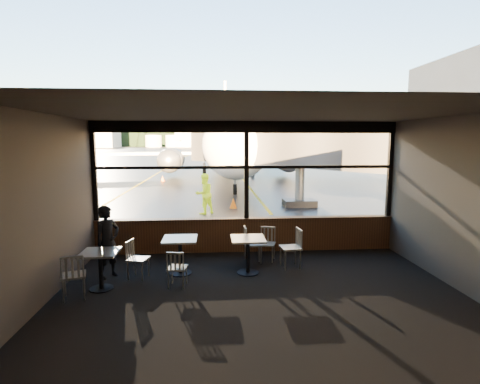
{
  "coord_description": "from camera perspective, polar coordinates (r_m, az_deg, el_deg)",
  "views": [
    {
      "loc": [
        -0.91,
        -9.88,
        2.98
      ],
      "look_at": [
        -0.1,
        1.0,
        1.5
      ],
      "focal_mm": 28.0,
      "sensor_mm": 36.0,
      "label": 1
    }
  ],
  "objects": [
    {
      "name": "treeline",
      "position": [
        219.9,
        -4.11,
        8.51
      ],
      "size": [
        360.0,
        3.0,
        12.0
      ],
      "primitive_type": "cube",
      "color": "black",
      "rests_on": "ground_plane"
    },
    {
      "name": "mullion_left",
      "position": [
        10.36,
        -21.35,
        2.88
      ],
      "size": [
        0.12,
        0.12,
        2.6
      ],
      "primitive_type": "cube",
      "color": "black",
      "rests_on": "ground"
    },
    {
      "name": "window_header",
      "position": [
        9.93,
        1.0,
        9.86
      ],
      "size": [
        8.0,
        0.18,
        0.3
      ],
      "primitive_type": "cube",
      "color": "black",
      "rests_on": "ground"
    },
    {
      "name": "hangar_left",
      "position": [
        202.07,
        -24.53,
        7.77
      ],
      "size": [
        45.0,
        18.0,
        11.0
      ],
      "primitive_type": null,
      "color": "silver",
      "rests_on": "ground_plane"
    },
    {
      "name": "chair_near_w",
      "position": [
        9.35,
        1.99,
        -7.98
      ],
      "size": [
        0.51,
        0.51,
        0.9
      ],
      "primitive_type": null,
      "rotation": [
        0.0,
        0.0,
        -1.53
      ],
      "color": "#B8B3A6",
      "rests_on": "carpet_floor"
    },
    {
      "name": "hangar_mid",
      "position": [
        194.89,
        -4.07,
        8.32
      ],
      "size": [
        38.0,
        15.0,
        10.0
      ],
      "primitive_type": null,
      "color": "silver",
      "rests_on": "ground_plane"
    },
    {
      "name": "cafe_table_left",
      "position": [
        8.2,
        -20.47,
        -11.16
      ],
      "size": [
        0.72,
        0.72,
        0.79
      ],
      "primitive_type": null,
      "color": "gray",
      "rests_on": "carpet_floor"
    },
    {
      "name": "ground_plane",
      "position": [
        129.92,
        -3.92,
        6.41
      ],
      "size": [
        520.0,
        520.0,
        0.0
      ],
      "primitive_type": "plane",
      "color": "black",
      "rests_on": "ground"
    },
    {
      "name": "mullion_centre",
      "position": [
        9.95,
        0.99,
        3.23
      ],
      "size": [
        0.12,
        0.12,
        2.6
      ],
      "primitive_type": "cube",
      "color": "black",
      "rests_on": "ground"
    },
    {
      "name": "ceiling",
      "position": [
        6.96,
        3.34,
        11.99
      ],
      "size": [
        8.0,
        6.0,
        0.04
      ],
      "primitive_type": "cube",
      "color": "#38332D",
      "rests_on": "ground"
    },
    {
      "name": "airliner",
      "position": [
        32.21,
        -1.74,
        11.49
      ],
      "size": [
        28.24,
        33.71,
        10.18
      ],
      "primitive_type": null,
      "rotation": [
        0.0,
        0.0,
        -0.01
      ],
      "color": "white",
      "rests_on": "ground_plane"
    },
    {
      "name": "chair_mid_w",
      "position": [
        8.58,
        -15.26,
        -9.88
      ],
      "size": [
        0.57,
        0.57,
        0.85
      ],
      "primitive_type": null,
      "rotation": [
        0.0,
        0.0,
        -1.84
      ],
      "color": "beige",
      "rests_on": "carpet_floor"
    },
    {
      "name": "mullion_right",
      "position": [
        11.04,
        21.89,
        3.12
      ],
      "size": [
        0.12,
        0.12,
        2.6
      ],
      "primitive_type": "cube",
      "color": "black",
      "rests_on": "ground"
    },
    {
      "name": "hangar_right",
      "position": [
        197.53,
        13.81,
        8.4
      ],
      "size": [
        50.0,
        20.0,
        12.0
      ],
      "primitive_type": null,
      "color": "silver",
      "rests_on": "ground_plane"
    },
    {
      "name": "fuel_tank_a",
      "position": [
        194.07,
        -13.04,
        7.55
      ],
      "size": [
        8.0,
        8.0,
        6.0
      ],
      "primitive_type": "cylinder",
      "color": "silver",
      "rests_on": "ground_plane"
    },
    {
      "name": "cafe_table_mid",
      "position": [
        8.66,
        -9.09,
        -9.62
      ],
      "size": [
        0.75,
        0.75,
        0.83
      ],
      "primitive_type": null,
      "color": "#A09C93",
      "rests_on": "carpet_floor"
    },
    {
      "name": "cone_nose",
      "position": [
        16.76,
        -1.05,
        -1.71
      ],
      "size": [
        0.33,
        0.33,
        0.46
      ],
      "primitive_type": "cone",
      "color": "orange",
      "rests_on": "ground_plane"
    },
    {
      "name": "fuel_tank_c",
      "position": [
        192.09,
        -7.08,
        7.69
      ],
      "size": [
        8.0,
        8.0,
        6.0
      ],
      "primitive_type": "cylinder",
      "color": "silver",
      "rests_on": "ground_plane"
    },
    {
      "name": "passenger",
      "position": [
        8.73,
        -19.52,
        -7.18
      ],
      "size": [
        0.67,
        0.7,
        1.61
      ],
      "primitive_type": "imported",
      "rotation": [
        0.0,
        0.0,
        0.89
      ],
      "color": "black",
      "rests_on": "carpet_floor"
    },
    {
      "name": "cone_wing",
      "position": [
        28.71,
        -11.71,
        2.05
      ],
      "size": [
        0.31,
        0.31,
        0.43
      ],
      "primitive_type": "cone",
      "color": "#FF4B08",
      "rests_on": "ground_plane"
    },
    {
      "name": "chair_mid_s",
      "position": [
        7.93,
        -9.52,
        -11.38
      ],
      "size": [
        0.49,
        0.49,
        0.8
      ],
      "primitive_type": null,
      "rotation": [
        0.0,
        0.0,
        -0.14
      ],
      "color": "#B2ADA0",
      "rests_on": "carpet_floor"
    },
    {
      "name": "wall_right",
      "position": [
        8.54,
        30.89,
        -1.67
      ],
      "size": [
        0.04,
        6.0,
        3.5
      ],
      "primitive_type": "cube",
      "color": "#463E38",
      "rests_on": "ground"
    },
    {
      "name": "cafe_table_near",
      "position": [
        8.58,
        1.22,
        -9.69
      ],
      "size": [
        0.75,
        0.75,
        0.83
      ],
      "primitive_type": null,
      "color": "#A09B93",
      "rests_on": "carpet_floor"
    },
    {
      "name": "ground_crew",
      "position": [
        15.47,
        -5.49,
        -0.28
      ],
      "size": [
        1.03,
        0.99,
        1.67
      ],
      "primitive_type": "imported",
      "rotation": [
        0.0,
        0.0,
        3.78
      ],
      "color": "#BFF219",
      "rests_on": "ground_plane"
    },
    {
      "name": "carpet_floor",
      "position": [
        7.55,
        3.12,
        -15.46
      ],
      "size": [
        8.0,
        6.0,
        0.01
      ],
      "primitive_type": "cube",
      "color": "black",
      "rests_on": "ground"
    },
    {
      "name": "wall_back",
      "position": [
        4.17,
        8.68,
        -9.55
      ],
      "size": [
        8.0,
        0.04,
        3.5
      ],
      "primitive_type": "cube",
      "color": "#463E38",
      "rests_on": "ground"
    },
    {
      "name": "chair_left_s",
      "position": [
        7.92,
        -24.03,
        -11.59
      ],
      "size": [
        0.61,
        0.61,
        0.9
      ],
      "primitive_type": null,
      "rotation": [
        0.0,
        0.0,
        0.29
      ],
      "color": "#AAA699",
      "rests_on": "carpet_floor"
    },
    {
      "name": "chair_near_e",
      "position": [
        9.02,
        7.69,
        -8.47
      ],
      "size": [
        0.57,
        0.57,
        0.95
      ],
      "primitive_type": null,
      "rotation": [
        0.0,
        0.0,
        1.68
      ],
      "color": "#B9B5A7",
      "rests_on": "carpet_floor"
    },
    {
      "name": "jet_bridge",
      "position": [
        16.04,
        12.1,
        5.28
      ],
      "size": [
        8.78,
        10.73,
        4.68
      ],
      "primitive_type": null,
      "color": "#29292C",
      "rests_on": "ground_plane"
    },
    {
      "name": "wall_left",
      "position": [
        7.64,
        -28.08,
        -2.47
      ],
      "size": [
        0.04,
        6.0,
        3.5
      ],
      "primitive_type": "cube",
      "color": "#463E38",
      "rests_on": "ground"
    },
    {
      "name": "fuel_tank_b",
      "position": [
        192.83,
        -10.07,
        7.63
      ],
      "size": [
        8.0,
        8.0,
        6.0
      ],
      "primitive_type": "cylinder",
      "color": "silver",
      "rests_on": "ground_plane"
    },
    {
      "name": "window_sill",
      "position": [
        10.24,
        0.96,
        -6.58
      ],
      "size": [
        8.0,
        0.28,
        0.9
      ],
      "primitive_type": "cube",
      "color": "#532E19",
      "rests_on": "ground"
    },
    {
      "name": "window_transom",
      "position": [
        9.94,
        0.99,
        3.8
      ],
      "size": [
        8.0,
        0.1,
        0.08
      ],
      "primitive_type": "cube",
      "color": "black",
      "rests_on": "ground"
    },
    {
      "name": "chair_near_n",
      "position": [
        9.48,
        4.11,
        -7.95
      ],
      "size": [
        0.58,
        0.58,
        0.84
      ],
      "primitive_type": null,
      "rotation": [
        0.0,
        0.0,
        2.84
      ],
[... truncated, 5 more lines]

